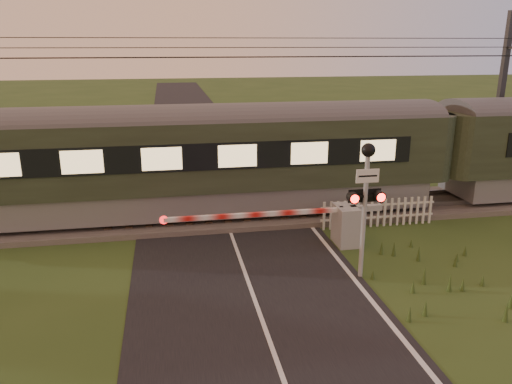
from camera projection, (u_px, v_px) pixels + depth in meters
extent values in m
plane|color=#2C441A|center=(257.00, 308.00, 11.66)|extent=(160.00, 160.00, 0.00)
cube|color=black|center=(257.00, 307.00, 11.66)|extent=(6.00, 140.00, 0.02)
cube|color=#47423D|center=(225.00, 215.00, 17.77)|extent=(140.00, 3.40, 0.24)
cube|color=slate|center=(227.00, 216.00, 17.03)|extent=(140.00, 0.08, 0.14)
cube|color=slate|center=(222.00, 204.00, 18.39)|extent=(140.00, 0.08, 0.14)
cube|color=#2D2116|center=(224.00, 212.00, 17.73)|extent=(0.24, 2.20, 0.06)
cylinder|color=black|center=(223.00, 57.00, 15.93)|extent=(120.00, 0.02, 0.02)
cylinder|color=black|center=(221.00, 57.00, 16.49)|extent=(120.00, 0.02, 0.02)
cylinder|color=black|center=(221.00, 38.00, 16.04)|extent=(120.00, 0.02, 0.02)
cylinder|color=black|center=(221.00, 48.00, 16.12)|extent=(120.00, 0.02, 0.02)
cube|color=slate|center=(165.00, 199.00, 17.21)|extent=(18.43, 2.44, 0.91)
cube|color=#262E1E|center=(162.00, 153.00, 16.75)|extent=(19.20, 2.65, 2.29)
cylinder|color=#4C4C4F|center=(160.00, 119.00, 16.42)|extent=(19.20, 0.93, 0.93)
cube|color=#FFD893|center=(162.00, 159.00, 15.43)|extent=(16.51, 0.04, 0.71)
cube|color=gray|center=(346.00, 225.00, 15.20)|extent=(0.61, 0.94, 1.22)
cylinder|color=gray|center=(340.00, 226.00, 15.17)|extent=(0.13, 0.13, 1.22)
cube|color=gray|center=(366.00, 208.00, 15.16)|extent=(1.00, 0.18, 0.18)
cube|color=red|center=(255.00, 215.00, 14.58)|extent=(5.28, 0.12, 0.12)
cylinder|color=red|center=(164.00, 220.00, 14.13)|extent=(0.24, 0.04, 0.24)
cylinder|color=gray|center=(364.00, 218.00, 12.77)|extent=(0.12, 0.12, 3.26)
cube|color=white|center=(368.00, 176.00, 12.38)|extent=(0.60, 0.03, 0.35)
sphere|color=black|center=(368.00, 150.00, 12.25)|extent=(0.35, 0.35, 0.35)
cube|color=black|center=(365.00, 196.00, 12.59)|extent=(0.82, 0.07, 0.07)
cylinder|color=#FF140C|center=(355.00, 199.00, 12.37)|extent=(0.22, 0.02, 0.22)
cylinder|color=#FF140C|center=(381.00, 197.00, 12.48)|extent=(0.22, 0.02, 0.22)
cube|color=black|center=(365.00, 196.00, 12.64)|extent=(0.87, 0.02, 0.35)
cube|color=silver|center=(377.00, 217.00, 16.78)|extent=(4.01, 0.04, 0.06)
cube|color=silver|center=(378.00, 205.00, 16.65)|extent=(4.01, 0.04, 0.06)
cube|color=#2D2D30|center=(500.00, 101.00, 20.96)|extent=(0.23, 0.23, 7.20)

